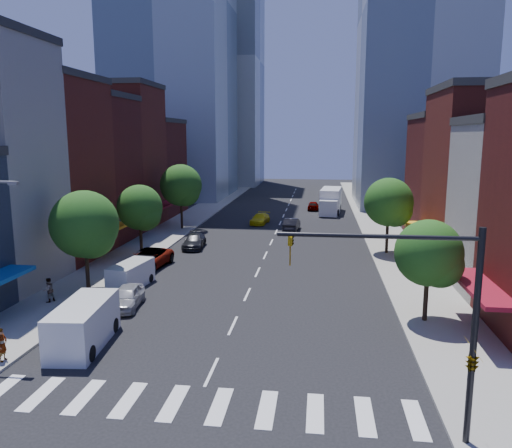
% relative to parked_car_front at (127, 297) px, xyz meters
% --- Properties ---
extents(ground, '(220.00, 220.00, 0.00)m').
position_rel_parked_car_front_xyz_m(ground, '(7.50, -8.26, -0.73)').
color(ground, black).
rests_on(ground, ground).
extents(sidewalk_left, '(5.00, 120.00, 0.15)m').
position_rel_parked_car_front_xyz_m(sidewalk_left, '(-5.00, 31.74, -0.65)').
color(sidewalk_left, gray).
rests_on(sidewalk_left, ground).
extents(sidewalk_right, '(5.00, 120.00, 0.15)m').
position_rel_parked_car_front_xyz_m(sidewalk_right, '(20.00, 31.74, -0.65)').
color(sidewalk_right, gray).
rests_on(sidewalk_right, ground).
extents(crosswalk, '(19.00, 3.00, 0.01)m').
position_rel_parked_car_front_xyz_m(crosswalk, '(7.50, -11.26, -0.72)').
color(crosswalk, silver).
rests_on(crosswalk, ground).
extents(bldg_left_2, '(12.00, 9.00, 16.00)m').
position_rel_parked_car_front_xyz_m(bldg_left_2, '(-13.50, 12.24, 7.27)').
color(bldg_left_2, maroon).
rests_on(bldg_left_2, ground).
extents(bldg_left_3, '(12.00, 8.00, 15.00)m').
position_rel_parked_car_front_xyz_m(bldg_left_3, '(-13.50, 20.74, 6.77)').
color(bldg_left_3, '#4D1513').
rests_on(bldg_left_3, ground).
extents(bldg_left_4, '(12.00, 9.00, 17.00)m').
position_rel_parked_car_front_xyz_m(bldg_left_4, '(-13.50, 29.24, 7.77)').
color(bldg_left_4, maroon).
rests_on(bldg_left_4, ground).
extents(bldg_left_5, '(12.00, 10.00, 13.00)m').
position_rel_parked_car_front_xyz_m(bldg_left_5, '(-13.50, 38.74, 5.77)').
color(bldg_left_5, '#4D1513').
rests_on(bldg_left_5, ground).
extents(bldg_right_2, '(12.00, 10.00, 15.00)m').
position_rel_parked_car_front_xyz_m(bldg_right_2, '(28.50, 15.74, 6.77)').
color(bldg_right_2, maroon).
rests_on(bldg_right_2, ground).
extents(bldg_right_3, '(12.00, 10.00, 13.00)m').
position_rel_parked_car_front_xyz_m(bldg_right_3, '(28.50, 25.74, 5.77)').
color(bldg_right_3, '#4D1513').
rests_on(bldg_right_3, ground).
extents(tower_nw, '(20.00, 22.00, 70.00)m').
position_rel_parked_car_front_xyz_m(tower_nw, '(-14.50, 61.74, 34.27)').
color(tower_nw, '#8C99A8').
rests_on(tower_nw, ground).
extents(tower_ne, '(18.00, 20.00, 60.00)m').
position_rel_parked_car_front_xyz_m(tower_ne, '(27.50, 53.74, 29.27)').
color(tower_ne, '#9EA5AD').
rests_on(tower_ne, ground).
extents(tower_far_w, '(18.00, 18.00, 56.00)m').
position_rel_parked_car_front_xyz_m(tower_far_w, '(-10.50, 86.74, 27.27)').
color(tower_far_w, '#9EA5AD').
rests_on(tower_far_w, ground).
extents(traffic_signal, '(7.24, 2.24, 8.00)m').
position_rel_parked_car_front_xyz_m(traffic_signal, '(17.44, -12.76, 3.43)').
color(traffic_signal, black).
rests_on(traffic_signal, sidewalk_right).
extents(tree_left_near, '(4.80, 4.80, 7.30)m').
position_rel_parked_car_front_xyz_m(tree_left_near, '(-3.85, 2.66, 4.14)').
color(tree_left_near, black).
rests_on(tree_left_near, sidewalk_left).
extents(tree_left_mid, '(4.20, 4.20, 6.65)m').
position_rel_parked_car_front_xyz_m(tree_left_mid, '(-3.85, 13.66, 3.80)').
color(tree_left_mid, black).
rests_on(tree_left_mid, sidewalk_left).
extents(tree_left_far, '(5.00, 5.00, 7.75)m').
position_rel_parked_car_front_xyz_m(tree_left_far, '(-3.85, 27.66, 4.47)').
color(tree_left_far, black).
rests_on(tree_left_far, sidewalk_left).
extents(tree_right_near, '(4.00, 4.00, 6.20)m').
position_rel_parked_car_front_xyz_m(tree_right_near, '(19.15, -0.34, 3.46)').
color(tree_right_near, black).
rests_on(tree_right_near, sidewalk_right).
extents(tree_right_far, '(4.60, 4.60, 7.20)m').
position_rel_parked_car_front_xyz_m(tree_right_far, '(19.15, 17.66, 4.14)').
color(tree_right_far, black).
rests_on(tree_right_far, sidewalk_right).
extents(parked_car_front, '(2.20, 4.45, 1.46)m').
position_rel_parked_car_front_xyz_m(parked_car_front, '(0.00, 0.00, 0.00)').
color(parked_car_front, '#A3A3A7').
rests_on(parked_car_front, ground).
extents(parked_car_second, '(1.68, 4.38, 1.42)m').
position_rel_parked_car_front_xyz_m(parked_car_second, '(-2.00, 7.93, -0.02)').
color(parked_car_second, black).
rests_on(parked_car_second, ground).
extents(parked_car_third, '(3.33, 6.16, 1.64)m').
position_rel_parked_car_front_xyz_m(parked_car_third, '(-2.00, 9.79, 0.09)').
color(parked_car_third, '#999999').
rests_on(parked_car_third, ground).
extents(parked_car_rear, '(2.34, 4.96, 1.40)m').
position_rel_parked_car_front_xyz_m(parked_car_rear, '(0.00, 18.03, -0.03)').
color(parked_car_rear, black).
rests_on(parked_car_rear, ground).
extents(cargo_van_near, '(2.76, 5.80, 2.39)m').
position_rel_parked_car_front_xyz_m(cargo_van_near, '(0.01, -6.23, 0.45)').
color(cargo_van_near, silver).
rests_on(cargo_van_near, ground).
extents(cargo_van_far, '(2.33, 4.61, 1.88)m').
position_rel_parked_car_front_xyz_m(cargo_van_far, '(-1.43, 4.33, 0.20)').
color(cargo_van_far, silver).
rests_on(cargo_van_far, ground).
extents(taxi, '(2.47, 4.80, 1.33)m').
position_rel_parked_car_front_xyz_m(taxi, '(4.96, 32.85, -0.06)').
color(taxi, yellow).
rests_on(taxi, ground).
extents(traffic_car_oncoming, '(1.96, 4.71, 1.51)m').
position_rel_parked_car_front_xyz_m(traffic_car_oncoming, '(9.27, 28.75, 0.03)').
color(traffic_car_oncoming, black).
rests_on(traffic_car_oncoming, ground).
extents(traffic_car_far, '(1.71, 4.04, 1.36)m').
position_rel_parked_car_front_xyz_m(traffic_car_far, '(11.59, 46.04, -0.05)').
color(traffic_car_far, '#999999').
rests_on(traffic_car_far, ground).
extents(box_truck, '(3.46, 9.11, 3.59)m').
position_rel_parked_car_front_xyz_m(box_truck, '(14.15, 43.27, 0.97)').
color(box_truck, silver).
rests_on(box_truck, ground).
extents(pedestrian_near, '(0.43, 0.63, 1.69)m').
position_rel_parked_car_front_xyz_m(pedestrian_near, '(-3.00, -8.68, 0.27)').
color(pedestrian_near, '#999999').
rests_on(pedestrian_near, sidewalk_left).
extents(pedestrian_far, '(0.90, 0.99, 1.65)m').
position_rel_parked_car_front_xyz_m(pedestrian_far, '(-5.50, 0.03, 0.25)').
color(pedestrian_far, '#999999').
rests_on(pedestrian_far, sidewalk_left).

